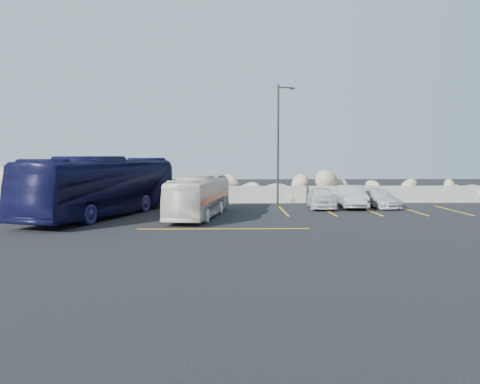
{
  "coord_description": "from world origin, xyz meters",
  "views": [
    {
      "loc": [
        -0.77,
        -21.26,
        3.41
      ],
      "look_at": [
        -0.14,
        4.0,
        1.41
      ],
      "focal_mm": 35.0,
      "sensor_mm": 36.0,
      "label": 1
    }
  ],
  "objects_px": {
    "vintage_bus": "(200,196)",
    "car_b": "(351,197)",
    "car_a": "(321,198)",
    "car_c": "(380,199)",
    "lamppost": "(279,142)",
    "tour_coach": "(103,186)"
  },
  "relations": [
    {
      "from": "lamppost",
      "to": "car_b",
      "type": "relative_size",
      "value": 1.82
    },
    {
      "from": "car_b",
      "to": "car_c",
      "type": "relative_size",
      "value": 1.1
    },
    {
      "from": "tour_coach",
      "to": "car_c",
      "type": "distance_m",
      "value": 17.39
    },
    {
      "from": "vintage_bus",
      "to": "car_b",
      "type": "xyz_separation_m",
      "value": [
        9.55,
        4.2,
        -0.41
      ]
    },
    {
      "from": "vintage_bus",
      "to": "car_c",
      "type": "xyz_separation_m",
      "value": [
        11.52,
        4.35,
        -0.56
      ]
    },
    {
      "from": "lamppost",
      "to": "tour_coach",
      "type": "distance_m",
      "value": 11.56
    },
    {
      "from": "car_b",
      "to": "car_c",
      "type": "xyz_separation_m",
      "value": [
        1.97,
        0.15,
        -0.15
      ]
    },
    {
      "from": "vintage_bus",
      "to": "car_a",
      "type": "height_order",
      "value": "vintage_bus"
    },
    {
      "from": "vintage_bus",
      "to": "car_a",
      "type": "relative_size",
      "value": 2.0
    },
    {
      "from": "car_b",
      "to": "car_c",
      "type": "height_order",
      "value": "car_b"
    },
    {
      "from": "car_a",
      "to": "car_c",
      "type": "distance_m",
      "value": 3.98
    },
    {
      "from": "vintage_bus",
      "to": "car_b",
      "type": "distance_m",
      "value": 10.44
    },
    {
      "from": "vintage_bus",
      "to": "car_b",
      "type": "bearing_deg",
      "value": 33.51
    },
    {
      "from": "lamppost",
      "to": "tour_coach",
      "type": "xyz_separation_m",
      "value": [
        -10.3,
        -4.55,
        -2.62
      ]
    },
    {
      "from": "car_c",
      "to": "vintage_bus",
      "type": "bearing_deg",
      "value": -165.02
    },
    {
      "from": "vintage_bus",
      "to": "tour_coach",
      "type": "xyz_separation_m",
      "value": [
        -5.38,
        0.43,
        0.54
      ]
    },
    {
      "from": "car_a",
      "to": "car_b",
      "type": "height_order",
      "value": "car_b"
    },
    {
      "from": "car_b",
      "to": "lamppost",
      "type": "bearing_deg",
      "value": 174.83
    },
    {
      "from": "lamppost",
      "to": "car_a",
      "type": "distance_m",
      "value": 4.59
    },
    {
      "from": "lamppost",
      "to": "car_b",
      "type": "xyz_separation_m",
      "value": [
        4.63,
        -0.77,
        -3.57
      ]
    },
    {
      "from": "vintage_bus",
      "to": "car_c",
      "type": "height_order",
      "value": "vintage_bus"
    },
    {
      "from": "vintage_bus",
      "to": "car_c",
      "type": "bearing_deg",
      "value": 30.44
    }
  ]
}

